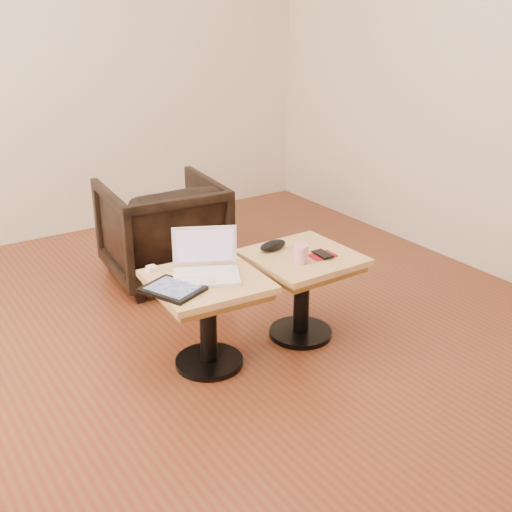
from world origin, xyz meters
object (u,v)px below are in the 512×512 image
side_table_right (302,275)px  armchair (162,230)px  laptop (206,266)px  striped_cup (301,254)px  side_table_left (207,301)px

side_table_right → armchair: (-0.27, 1.10, -0.03)m
side_table_right → armchair: size_ratio=0.74×
laptop → striped_cup: bearing=11.0°
side_table_right → striped_cup: 0.20m
side_table_left → striped_cup: bearing=-7.1°
side_table_right → striped_cup: (-0.07, -0.08, 0.16)m
side_table_right → striped_cup: striped_cup is taller
side_table_left → striped_cup: striped_cup is taller
side_table_right → armchair: bearing=102.9°
side_table_right → laptop: (-0.54, 0.05, 0.16)m
side_table_left → laptop: size_ratio=1.42×
side_table_left → armchair: (0.28, 1.08, -0.03)m
side_table_right → laptop: size_ratio=1.36×
side_table_right → laptop: laptop is taller
side_table_left → laptop: laptop is taller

